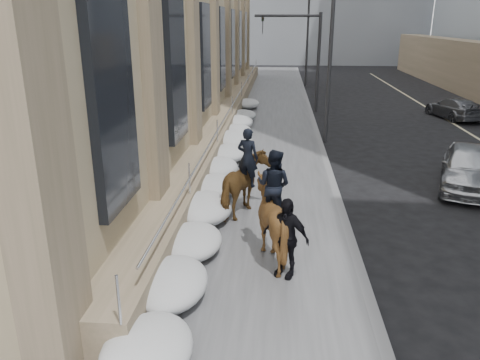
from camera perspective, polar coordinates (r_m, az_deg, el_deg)
name	(u,v)px	position (r m, az deg, el deg)	size (l,w,h in m)	color
ground	(242,306)	(9.92, 0.22, -15.10)	(140.00, 140.00, 0.00)	black
sidewalk	(262,163)	(19.02, 2.65, 2.12)	(5.00, 80.00, 0.12)	#47484A
curb	(327,164)	(19.11, 10.53, 1.90)	(0.24, 80.00, 0.12)	slate
streetlight_mid	(327,43)	(22.32, 10.61, 16.12)	(1.71, 0.24, 8.00)	#2D2D30
streetlight_far	(306,32)	(42.26, 8.03, 17.44)	(1.71, 0.24, 8.00)	#2D2D30
traffic_signal	(304,46)	(30.27, 7.81, 15.83)	(4.10, 0.22, 6.00)	#2D2D30
snow_bank	(221,166)	(17.21, -2.32, 1.73)	(1.70, 18.10, 0.76)	silver
mounted_horse_left	(245,183)	(13.51, 0.59, -0.32)	(1.58, 2.31, 2.56)	#503518
mounted_horse_right	(271,215)	(11.07, 3.82, -4.24)	(2.14, 2.24, 2.63)	#422912
pedestrian	(286,237)	(10.36, 5.59, -6.99)	(1.08, 0.45, 1.84)	black
car_silver	(470,167)	(17.91, 26.24, 1.43)	(1.81, 4.50, 1.53)	#A8ABB0
car_grey	(454,108)	(30.67, 24.63, 7.97)	(1.73, 4.25, 1.23)	#58595F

